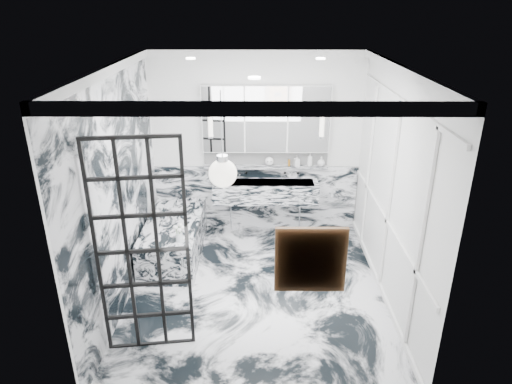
{
  "coord_description": "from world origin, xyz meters",
  "views": [
    {
      "loc": [
        0.04,
        -4.9,
        3.45
      ],
      "look_at": [
        0.01,
        0.5,
        1.16
      ],
      "focal_mm": 32.0,
      "sensor_mm": 36.0,
      "label": 1
    }
  ],
  "objects_px": {
    "crittall_door": "(142,251)",
    "bathtub": "(174,238)",
    "trough_sink": "(266,191)",
    "mirror_cabinet": "(266,119)"
  },
  "relations": [
    {
      "from": "mirror_cabinet",
      "to": "bathtub",
      "type": "distance_m",
      "value": 2.2
    },
    {
      "from": "crittall_door",
      "to": "bathtub",
      "type": "bearing_deg",
      "value": 84.93
    },
    {
      "from": "mirror_cabinet",
      "to": "bathtub",
      "type": "height_order",
      "value": "mirror_cabinet"
    },
    {
      "from": "crittall_door",
      "to": "mirror_cabinet",
      "type": "bearing_deg",
      "value": 58.02
    },
    {
      "from": "crittall_door",
      "to": "bathtub",
      "type": "distance_m",
      "value": 2.09
    },
    {
      "from": "trough_sink",
      "to": "bathtub",
      "type": "bearing_deg",
      "value": -153.52
    },
    {
      "from": "crittall_door",
      "to": "mirror_cabinet",
      "type": "height_order",
      "value": "crittall_door"
    },
    {
      "from": "trough_sink",
      "to": "bathtub",
      "type": "height_order",
      "value": "trough_sink"
    },
    {
      "from": "mirror_cabinet",
      "to": "bathtub",
      "type": "xyz_separation_m",
      "value": [
        -1.32,
        -0.83,
        -1.54
      ]
    },
    {
      "from": "crittall_door",
      "to": "bathtub",
      "type": "height_order",
      "value": "crittall_door"
    }
  ]
}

